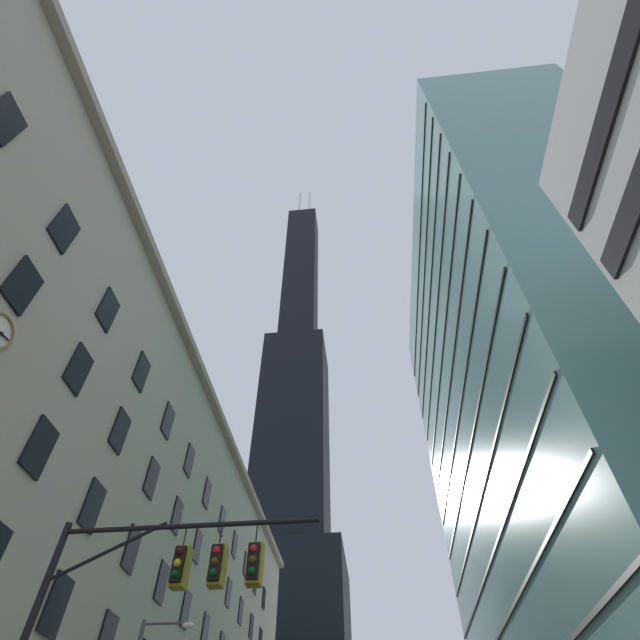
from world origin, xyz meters
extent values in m
cube|color=#B2A88E|center=(-17.26, 28.02, 14.18)|extent=(12.53, 68.04, 28.37)
cube|color=#9E937A|center=(-10.75, 28.02, 27.67)|extent=(0.70, 68.04, 0.60)
cube|color=black|center=(-10.95, 13.00, 8.20)|extent=(0.14, 1.40, 2.20)
cube|color=black|center=(-10.95, 18.00, 8.20)|extent=(0.14, 1.40, 2.20)
cube|color=black|center=(-10.95, 8.00, 12.40)|extent=(0.14, 1.40, 2.20)
cube|color=black|center=(-10.95, 13.00, 12.40)|extent=(0.14, 1.40, 2.20)
cube|color=black|center=(-10.95, 18.00, 12.40)|extent=(0.14, 1.40, 2.20)
cube|color=black|center=(-10.95, 23.00, 12.40)|extent=(0.14, 1.40, 2.20)
cube|color=black|center=(-10.95, 28.00, 12.40)|extent=(0.14, 1.40, 2.20)
cube|color=black|center=(-10.95, 33.00, 12.40)|extent=(0.14, 1.40, 2.20)
cube|color=black|center=(-10.95, 3.00, 16.60)|extent=(0.14, 1.40, 2.20)
cube|color=black|center=(-10.95, 8.00, 16.60)|extent=(0.14, 1.40, 2.20)
cube|color=black|center=(-10.95, 13.00, 16.60)|extent=(0.14, 1.40, 2.20)
cube|color=black|center=(-10.95, 18.00, 16.60)|extent=(0.14, 1.40, 2.20)
cube|color=black|center=(-10.95, 23.00, 16.60)|extent=(0.14, 1.40, 2.20)
cube|color=black|center=(-10.95, 28.00, 16.60)|extent=(0.14, 1.40, 2.20)
cube|color=black|center=(-10.95, 33.00, 16.60)|extent=(0.14, 1.40, 2.20)
cube|color=black|center=(-10.95, 38.00, 16.60)|extent=(0.14, 1.40, 2.20)
cube|color=black|center=(-10.95, 43.00, 16.60)|extent=(0.14, 1.40, 2.20)
cube|color=black|center=(-10.95, 48.00, 16.60)|extent=(0.14, 1.40, 2.20)
cube|color=black|center=(-10.95, 53.00, 16.60)|extent=(0.14, 1.40, 2.20)
cube|color=black|center=(-10.95, -2.00, 20.80)|extent=(0.14, 1.40, 2.20)
cube|color=black|center=(-10.95, 3.00, 20.80)|extent=(0.14, 1.40, 2.20)
cube|color=black|center=(-10.95, 8.00, 20.80)|extent=(0.14, 1.40, 2.20)
cube|color=black|center=(-10.95, 13.00, 20.80)|extent=(0.14, 1.40, 2.20)
cube|color=black|center=(-10.95, 18.00, 20.80)|extent=(0.14, 1.40, 2.20)
cube|color=black|center=(-10.95, 23.00, 20.80)|extent=(0.14, 1.40, 2.20)
cube|color=black|center=(-10.95, 28.00, 20.80)|extent=(0.14, 1.40, 2.20)
cube|color=black|center=(-10.95, 33.00, 20.80)|extent=(0.14, 1.40, 2.20)
cube|color=black|center=(-10.95, 38.00, 20.80)|extent=(0.14, 1.40, 2.20)
cube|color=black|center=(-10.95, 43.00, 20.80)|extent=(0.14, 1.40, 2.20)
cube|color=black|center=(-10.95, 48.00, 20.80)|extent=(0.14, 1.40, 2.20)
cube|color=black|center=(-10.95, 53.00, 20.80)|extent=(0.14, 1.40, 2.20)
torus|color=olive|center=(-10.88, 3.32, 14.32)|extent=(0.13, 1.42, 1.42)
cube|color=black|center=(-10.85, 3.38, 14.17)|extent=(0.03, 0.21, 0.37)
cube|color=black|center=(-10.85, 3.58, 14.28)|extent=(0.03, 0.55, 0.13)
cube|color=black|center=(-14.69, 89.75, 67.52)|extent=(16.07, 16.07, 56.86)
cube|color=black|center=(-14.69, 89.75, 131.48)|extent=(10.33, 10.33, 71.07)
cylinder|color=silver|center=(-16.75, 89.75, 178.45)|extent=(1.20, 1.20, 22.87)
cylinder|color=silver|center=(-12.62, 89.75, 178.45)|extent=(1.20, 1.20, 22.87)
cube|color=black|center=(10.95, -2.12, 18.00)|extent=(0.16, 10.95, 1.10)
cube|color=slate|center=(18.38, 30.95, 29.14)|extent=(14.76, 43.04, 58.28)
cube|color=black|center=(10.96, 30.95, 12.00)|extent=(0.12, 42.04, 0.24)
cube|color=black|center=(10.96, 30.95, 16.00)|extent=(0.12, 42.04, 0.24)
cube|color=black|center=(10.96, 30.95, 20.00)|extent=(0.12, 42.04, 0.24)
cube|color=black|center=(10.96, 30.95, 24.00)|extent=(0.12, 42.04, 0.24)
cube|color=black|center=(10.96, 30.95, 28.00)|extent=(0.12, 42.04, 0.24)
cube|color=black|center=(10.96, 30.95, 32.00)|extent=(0.12, 42.04, 0.24)
cube|color=black|center=(10.96, 30.95, 36.00)|extent=(0.12, 42.04, 0.24)
cube|color=black|center=(10.96, 30.95, 40.00)|extent=(0.12, 42.04, 0.24)
cube|color=black|center=(10.96, 30.95, 44.00)|extent=(0.12, 42.04, 0.24)
cube|color=black|center=(10.96, 30.95, 48.00)|extent=(0.12, 42.04, 0.24)
cube|color=black|center=(10.96, 30.95, 52.00)|extent=(0.12, 42.04, 0.24)
cylinder|color=black|center=(-3.01, 5.49, 7.71)|extent=(7.37, 0.14, 0.14)
cylinder|color=black|center=(-5.22, 5.49, 7.11)|extent=(3.03, 0.10, 1.53)
cylinder|color=black|center=(-3.10, 5.49, 7.41)|extent=(0.04, 0.04, 0.60)
cube|color=black|center=(-3.10, 5.49, 6.66)|extent=(0.30, 0.30, 0.90)
cube|color=olive|center=(-3.10, 5.66, 6.66)|extent=(0.40, 0.40, 1.04)
sphere|color=#450808|center=(-3.10, 5.33, 6.94)|extent=(0.20, 0.20, 0.20)
sphere|color=yellow|center=(-3.10, 5.33, 6.66)|extent=(0.20, 0.20, 0.20)
sphere|color=#083D10|center=(-3.10, 5.33, 6.38)|extent=(0.20, 0.20, 0.20)
cylinder|color=black|center=(-2.08, 5.49, 7.41)|extent=(0.04, 0.04, 0.60)
cube|color=black|center=(-2.08, 5.49, 6.66)|extent=(0.30, 0.30, 0.90)
cube|color=olive|center=(-2.08, 5.66, 6.66)|extent=(0.40, 0.40, 1.04)
sphere|color=red|center=(-2.08, 5.33, 6.94)|extent=(0.20, 0.20, 0.20)
sphere|color=#4B3A08|center=(-2.08, 5.33, 6.66)|extent=(0.20, 0.20, 0.20)
sphere|color=#083D10|center=(-2.08, 5.33, 6.38)|extent=(0.20, 0.20, 0.20)
cylinder|color=black|center=(-1.07, 5.49, 7.41)|extent=(0.04, 0.04, 0.60)
cube|color=black|center=(-1.07, 5.49, 6.66)|extent=(0.30, 0.30, 0.90)
cube|color=olive|center=(-1.07, 5.66, 6.66)|extent=(0.40, 0.40, 1.04)
sphere|color=red|center=(-1.07, 5.33, 6.94)|extent=(0.20, 0.20, 0.20)
sphere|color=#4B3A08|center=(-1.07, 5.33, 6.66)|extent=(0.20, 0.20, 0.20)
sphere|color=#083D10|center=(-1.07, 5.33, 6.38)|extent=(0.20, 0.20, 0.20)
cylinder|color=#47474C|center=(-6.80, 14.69, 7.86)|extent=(1.96, 0.10, 0.10)
ellipsoid|color=#EFE5C6|center=(-5.83, 14.69, 7.76)|extent=(0.56, 0.32, 0.24)
camera|label=1|loc=(2.06, -7.48, 1.68)|focal=26.83mm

